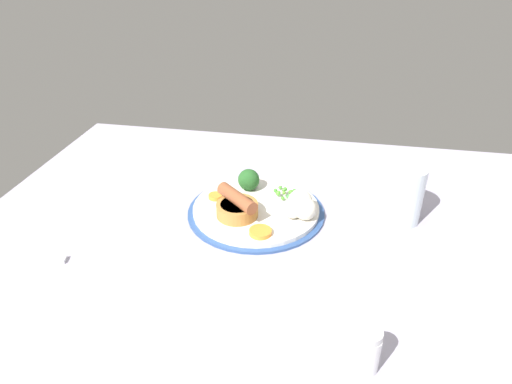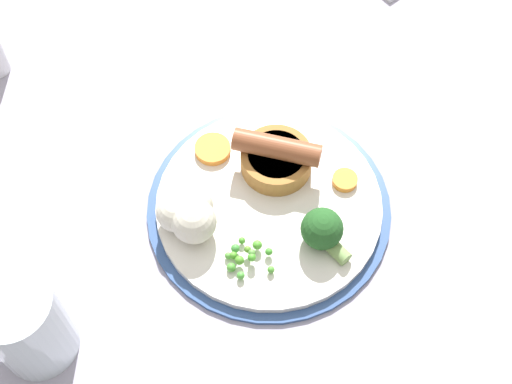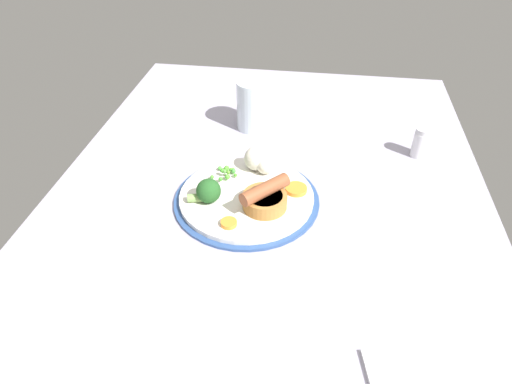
{
  "view_description": "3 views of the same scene",
  "coord_description": "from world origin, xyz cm",
  "px_view_note": "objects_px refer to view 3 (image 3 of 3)",
  "views": [
    {
      "loc": [
        9.69,
        -68.0,
        50.38
      ],
      "look_at": [
        -3.73,
        4.23,
        7.18
      ],
      "focal_mm": 32.0,
      "sensor_mm": 36.0,
      "label": 1
    },
    {
      "loc": [
        14.74,
        35.27,
        69.61
      ],
      "look_at": [
        -2.65,
        2.49,
        5.7
      ],
      "focal_mm": 50.0,
      "sensor_mm": 36.0,
      "label": 2
    },
    {
      "loc": [
        -66.19,
        -7.34,
        54.2
      ],
      "look_at": [
        -4.53,
        1.78,
        5.9
      ],
      "focal_mm": 32.0,
      "sensor_mm": 36.0,
      "label": 3
    }
  ],
  "objects_px": {
    "cauliflower_floret": "(262,159)",
    "salt_shaker": "(421,143)",
    "drinking_glass": "(254,105)",
    "pea_pile": "(226,172)",
    "carrot_slice_2": "(229,223)",
    "carrot_slice_4": "(296,189)",
    "broccoli_floret_far": "(208,191)",
    "dinner_plate": "(247,198)",
    "sausage_pudding": "(265,198)"
  },
  "relations": [
    {
      "from": "pea_pile",
      "to": "carrot_slice_2",
      "type": "bearing_deg",
      "value": -167.07
    },
    {
      "from": "sausage_pudding",
      "to": "carrot_slice_2",
      "type": "bearing_deg",
      "value": 178.72
    },
    {
      "from": "dinner_plate",
      "to": "carrot_slice_4",
      "type": "distance_m",
      "value": 0.09
    },
    {
      "from": "pea_pile",
      "to": "carrot_slice_2",
      "type": "distance_m",
      "value": 0.14
    },
    {
      "from": "sausage_pudding",
      "to": "carrot_slice_4",
      "type": "bearing_deg",
      "value": -1.34
    },
    {
      "from": "dinner_plate",
      "to": "carrot_slice_2",
      "type": "relative_size",
      "value": 9.65
    },
    {
      "from": "carrot_slice_2",
      "to": "pea_pile",
      "type": "bearing_deg",
      "value": 12.93
    },
    {
      "from": "cauliflower_floret",
      "to": "sausage_pudding",
      "type": "bearing_deg",
      "value": -169.23
    },
    {
      "from": "dinner_plate",
      "to": "cauliflower_floret",
      "type": "bearing_deg",
      "value": -10.33
    },
    {
      "from": "pea_pile",
      "to": "carrot_slice_4",
      "type": "bearing_deg",
      "value": -101.98
    },
    {
      "from": "cauliflower_floret",
      "to": "salt_shaker",
      "type": "bearing_deg",
      "value": -69.89
    },
    {
      "from": "drinking_glass",
      "to": "salt_shaker",
      "type": "height_order",
      "value": "drinking_glass"
    },
    {
      "from": "carrot_slice_2",
      "to": "carrot_slice_4",
      "type": "xyz_separation_m",
      "value": [
        0.11,
        -0.1,
        0.0
      ]
    },
    {
      "from": "broccoli_floret_far",
      "to": "carrot_slice_2",
      "type": "xyz_separation_m",
      "value": [
        -0.06,
        -0.05,
        -0.02
      ]
    },
    {
      "from": "carrot_slice_2",
      "to": "drinking_glass",
      "type": "xyz_separation_m",
      "value": [
        0.35,
        0.01,
        0.04
      ]
    },
    {
      "from": "broccoli_floret_far",
      "to": "carrot_slice_2",
      "type": "height_order",
      "value": "broccoli_floret_far"
    },
    {
      "from": "drinking_glass",
      "to": "salt_shaker",
      "type": "distance_m",
      "value": 0.36
    },
    {
      "from": "cauliflower_floret",
      "to": "salt_shaker",
      "type": "xyz_separation_m",
      "value": [
        0.11,
        -0.31,
        -0.0
      ]
    },
    {
      "from": "dinner_plate",
      "to": "salt_shaker",
      "type": "xyz_separation_m",
      "value": [
        0.2,
        -0.32,
        0.03
      ]
    },
    {
      "from": "carrot_slice_4",
      "to": "carrot_slice_2",
      "type": "bearing_deg",
      "value": 136.48
    },
    {
      "from": "sausage_pudding",
      "to": "carrot_slice_2",
      "type": "xyz_separation_m",
      "value": [
        -0.06,
        0.05,
        -0.02
      ]
    },
    {
      "from": "broccoli_floret_far",
      "to": "pea_pile",
      "type": "bearing_deg",
      "value": 64.62
    },
    {
      "from": "drinking_glass",
      "to": "carrot_slice_4",
      "type": "bearing_deg",
      "value": -154.78
    },
    {
      "from": "carrot_slice_2",
      "to": "salt_shaker",
      "type": "relative_size",
      "value": 0.43
    },
    {
      "from": "sausage_pudding",
      "to": "carrot_slice_2",
      "type": "height_order",
      "value": "sausage_pudding"
    },
    {
      "from": "carrot_slice_2",
      "to": "drinking_glass",
      "type": "relative_size",
      "value": 0.25
    },
    {
      "from": "dinner_plate",
      "to": "broccoli_floret_far",
      "type": "relative_size",
      "value": 4.37
    },
    {
      "from": "dinner_plate",
      "to": "pea_pile",
      "type": "bearing_deg",
      "value": 42.08
    },
    {
      "from": "dinner_plate",
      "to": "salt_shaker",
      "type": "height_order",
      "value": "salt_shaker"
    },
    {
      "from": "sausage_pudding",
      "to": "salt_shaker",
      "type": "xyz_separation_m",
      "value": [
        0.22,
        -0.28,
        -0.0
      ]
    },
    {
      "from": "drinking_glass",
      "to": "dinner_plate",
      "type": "bearing_deg",
      "value": -174.09
    },
    {
      "from": "carrot_slice_4",
      "to": "salt_shaker",
      "type": "relative_size",
      "value": 0.62
    },
    {
      "from": "carrot_slice_2",
      "to": "cauliflower_floret",
      "type": "bearing_deg",
      "value": -10.44
    },
    {
      "from": "pea_pile",
      "to": "dinner_plate",
      "type": "bearing_deg",
      "value": -137.92
    },
    {
      "from": "sausage_pudding",
      "to": "cauliflower_floret",
      "type": "bearing_deg",
      "value": 52.97
    },
    {
      "from": "carrot_slice_2",
      "to": "salt_shaker",
      "type": "bearing_deg",
      "value": -50.31
    },
    {
      "from": "sausage_pudding",
      "to": "broccoli_floret_far",
      "type": "height_order",
      "value": "sausage_pudding"
    },
    {
      "from": "broccoli_floret_far",
      "to": "salt_shaker",
      "type": "xyz_separation_m",
      "value": [
        0.22,
        -0.38,
        -0.0
      ]
    },
    {
      "from": "sausage_pudding",
      "to": "drinking_glass",
      "type": "distance_m",
      "value": 0.3
    },
    {
      "from": "dinner_plate",
      "to": "sausage_pudding",
      "type": "bearing_deg",
      "value": -127.56
    },
    {
      "from": "sausage_pudding",
      "to": "drinking_glass",
      "type": "relative_size",
      "value": 0.78
    },
    {
      "from": "carrot_slice_2",
      "to": "drinking_glass",
      "type": "height_order",
      "value": "drinking_glass"
    },
    {
      "from": "sausage_pudding",
      "to": "drinking_glass",
      "type": "height_order",
      "value": "drinking_glass"
    },
    {
      "from": "carrot_slice_4",
      "to": "drinking_glass",
      "type": "relative_size",
      "value": 0.36
    },
    {
      "from": "pea_pile",
      "to": "broccoli_floret_far",
      "type": "height_order",
      "value": "broccoli_floret_far"
    },
    {
      "from": "broccoli_floret_far",
      "to": "cauliflower_floret",
      "type": "relative_size",
      "value": 0.95
    },
    {
      "from": "dinner_plate",
      "to": "broccoli_floret_far",
      "type": "distance_m",
      "value": 0.07
    },
    {
      "from": "cauliflower_floret",
      "to": "broccoli_floret_far",
      "type": "bearing_deg",
      "value": 144.79
    },
    {
      "from": "broccoli_floret_far",
      "to": "salt_shaker",
      "type": "height_order",
      "value": "salt_shaker"
    },
    {
      "from": "drinking_glass",
      "to": "pea_pile",
      "type": "bearing_deg",
      "value": 174.82
    }
  ]
}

